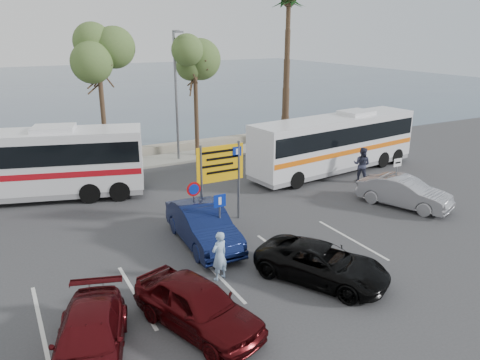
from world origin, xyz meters
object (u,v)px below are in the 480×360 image
pedestrian_near (219,256)px  pedestrian_far (362,165)px  coach_bus_right (335,145)px  car_silver_b (404,192)px  street_lamp_right (176,90)px  car_blue (203,225)px  car_maroon (89,340)px  direction_sign (220,170)px  coach_bus_left (20,167)px  suv_black (322,263)px  car_red (197,305)px

pedestrian_near → pedestrian_far: size_ratio=0.89×
coach_bus_right → car_silver_b: bearing=-96.9°
street_lamp_right → coach_bus_right: street_lamp_right is taller
street_lamp_right → car_blue: bearing=-106.7°
coach_bus_right → car_maroon: bearing=-147.4°
direction_sign → coach_bus_right: size_ratio=0.31×
coach_bus_left → street_lamp_right: bearing=18.0°
car_maroon → suv_black: car_maroon is taller
pedestrian_far → coach_bus_left: bearing=40.7°
car_maroon → car_red: 3.00m
direction_sign → car_silver_b: size_ratio=0.82×
street_lamp_right → coach_bus_right: size_ratio=0.69×
coach_bus_right → car_blue: bearing=-153.6°
coach_bus_right → direction_sign: bearing=-158.1°
suv_black → street_lamp_right: bearing=56.9°
car_maroon → pedestrian_near: 5.24m
coach_bus_left → suv_black: bearing=-58.3°
car_silver_b → suv_black: bearing=-176.0°
car_red → suv_black: (4.80, 0.48, -0.11)m
car_maroon → car_red: (3.00, 0.00, 0.10)m
car_blue → pedestrian_near: size_ratio=2.73×
direction_sign → pedestrian_near: 5.28m
car_blue → pedestrian_far: bearing=18.6°
direction_sign → car_red: 7.98m
street_lamp_right → coach_bus_right: 10.31m
car_red → suv_black: bearing=-13.1°
car_silver_b → pedestrian_near: size_ratio=2.50×
car_red → pedestrian_far: pedestrian_far is taller
suv_black → car_silver_b: (7.82, 3.75, 0.09)m
coach_bus_left → pedestrian_far: (17.01, -5.74, -0.73)m
car_maroon → car_silver_b: (15.62, 4.23, 0.09)m
direction_sign → car_silver_b: direction_sign is taller
suv_black → pedestrian_near: (-3.05, 1.71, 0.25)m
direction_sign → coach_bus_right: direction_sign is taller
direction_sign → pedestrian_near: size_ratio=2.05×
street_lamp_right → car_red: street_lamp_right is taller
direction_sign → car_maroon: (-7.00, -6.70, -1.80)m
street_lamp_right → coach_bus_left: 10.40m
car_silver_b → pedestrian_far: (0.89, 3.96, 0.26)m
direction_sign → car_silver_b: bearing=-16.0°
car_blue → coach_bus_right: bearing=29.0°
coach_bus_right → pedestrian_far: coach_bus_right is taller
direction_sign → coach_bus_right: 10.13m
suv_black → pedestrian_near: pedestrian_near is taller
street_lamp_right → car_blue: size_ratio=1.67×
street_lamp_right → car_maroon: size_ratio=1.84×
pedestrian_far → car_silver_b: bearing=136.7°
car_silver_b → pedestrian_far: size_ratio=2.23×
coach_bus_right → pedestrian_far: 2.36m
car_maroon → pedestrian_near: pedestrian_near is taller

